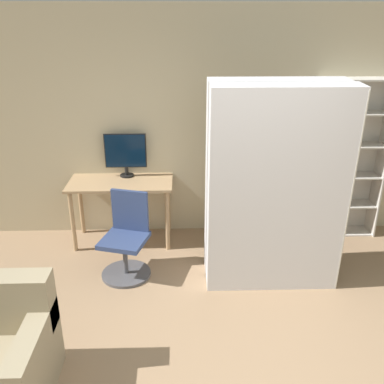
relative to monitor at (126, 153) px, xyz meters
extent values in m
cube|color=#C6B793|center=(1.05, 0.13, 0.28)|extent=(8.00, 0.06, 2.70)
cube|color=tan|center=(-0.06, -0.19, -0.31)|extent=(1.21, 0.57, 0.03)
cylinder|color=tan|center=(-0.60, -0.41, -0.70)|extent=(0.05, 0.05, 0.74)
cylinder|color=tan|center=(0.49, -0.41, -0.70)|extent=(0.05, 0.05, 0.74)
cylinder|color=tan|center=(-0.60, 0.04, -0.70)|extent=(0.05, 0.05, 0.74)
cylinder|color=tan|center=(0.49, 0.04, -0.70)|extent=(0.05, 0.05, 0.74)
cylinder|color=black|center=(0.00, 0.00, -0.28)|extent=(0.16, 0.16, 0.02)
cylinder|color=black|center=(0.00, 0.00, -0.22)|extent=(0.04, 0.04, 0.10)
cube|color=black|center=(0.00, 0.00, 0.02)|extent=(0.49, 0.02, 0.41)
cube|color=#0A1E38|center=(0.00, 0.00, 0.02)|extent=(0.47, 0.03, 0.39)
cylinder|color=#4C4C51|center=(0.05, -0.95, -1.05)|extent=(0.52, 0.52, 0.03)
cylinder|color=#4C4C51|center=(0.05, -0.95, -0.86)|extent=(0.05, 0.05, 0.36)
cube|color=navy|center=(0.05, -0.95, -0.65)|extent=(0.54, 0.54, 0.05)
cube|color=navy|center=(0.11, -0.76, -0.40)|extent=(0.39, 0.15, 0.45)
cube|color=beige|center=(2.20, -0.05, -0.11)|extent=(0.02, 0.30, 1.92)
cube|color=beige|center=(3.05, -0.05, -0.11)|extent=(0.02, 0.30, 1.92)
cube|color=beige|center=(2.63, 0.09, -0.11)|extent=(0.86, 0.02, 1.92)
cube|color=beige|center=(2.63, -0.05, -1.06)|extent=(0.83, 0.26, 0.02)
cube|color=beige|center=(2.63, -0.05, -0.68)|extent=(0.83, 0.26, 0.02)
cube|color=beige|center=(2.63, -0.05, -0.30)|extent=(0.83, 0.26, 0.02)
cube|color=beige|center=(2.63, -0.05, 0.08)|extent=(0.83, 0.26, 0.02)
cube|color=beige|center=(2.63, -0.05, 0.46)|extent=(0.83, 0.26, 0.02)
cube|color=beige|center=(2.63, -0.05, 0.84)|extent=(0.83, 0.26, 0.02)
cube|color=#287A38|center=(2.24, 0.00, -0.90)|extent=(0.03, 0.15, 0.30)
cube|color=teal|center=(2.28, -0.05, -0.91)|extent=(0.04, 0.15, 0.29)
cube|color=brown|center=(2.32, -0.05, -0.94)|extent=(0.03, 0.16, 0.22)
cube|color=red|center=(2.35, -0.06, -0.94)|extent=(0.04, 0.21, 0.22)
cube|color=#7A2D84|center=(2.24, -0.07, -0.55)|extent=(0.03, 0.19, 0.24)
cube|color=brown|center=(2.28, -0.07, -0.53)|extent=(0.04, 0.21, 0.29)
cube|color=#1E4C9E|center=(2.32, -0.05, -0.56)|extent=(0.04, 0.19, 0.22)
cube|color=#287A38|center=(2.36, -0.05, -0.55)|extent=(0.03, 0.22, 0.24)
cube|color=teal|center=(2.39, -0.09, -0.55)|extent=(0.02, 0.18, 0.25)
cube|color=brown|center=(2.42, -0.07, -0.53)|extent=(0.02, 0.19, 0.28)
cube|color=#232328|center=(2.45, -0.06, -0.55)|extent=(0.03, 0.16, 0.25)
cube|color=red|center=(2.48, -0.07, -0.54)|extent=(0.02, 0.16, 0.26)
cube|color=#287A38|center=(2.24, -0.08, -0.17)|extent=(0.03, 0.19, 0.24)
cube|color=orange|center=(2.28, -0.07, -0.15)|extent=(0.03, 0.19, 0.28)
cube|color=red|center=(2.31, -0.07, -0.16)|extent=(0.02, 0.22, 0.27)
cube|color=orange|center=(2.34, 0.00, -0.13)|extent=(0.03, 0.15, 0.33)
cube|color=#7A2D84|center=(2.38, -0.02, -0.18)|extent=(0.04, 0.15, 0.23)
cube|color=#287A38|center=(2.42, -0.05, -0.18)|extent=(0.03, 0.22, 0.22)
cube|color=gold|center=(2.45, -0.08, -0.15)|extent=(0.02, 0.20, 0.29)
cube|color=brown|center=(2.48, -0.03, -0.16)|extent=(0.03, 0.20, 0.27)
cube|color=#7A2D84|center=(2.52, -0.01, -0.17)|extent=(0.02, 0.16, 0.25)
cube|color=teal|center=(2.23, -0.09, 0.23)|extent=(0.02, 0.16, 0.29)
cube|color=orange|center=(2.27, -0.02, 0.22)|extent=(0.04, 0.19, 0.26)
cube|color=#1E4C9E|center=(2.30, -0.02, 0.20)|extent=(0.02, 0.20, 0.22)
cube|color=teal|center=(2.34, -0.04, 0.20)|extent=(0.03, 0.19, 0.22)
cube|color=#7A2D84|center=(2.38, -0.10, 0.24)|extent=(0.03, 0.15, 0.31)
cube|color=red|center=(2.42, -0.08, 0.23)|extent=(0.04, 0.16, 0.28)
cube|color=brown|center=(2.45, -0.06, 0.21)|extent=(0.02, 0.17, 0.24)
cube|color=orange|center=(2.23, -0.03, 0.63)|extent=(0.02, 0.21, 0.32)
cube|color=orange|center=(2.27, -0.05, 0.58)|extent=(0.03, 0.22, 0.23)
cube|color=teal|center=(2.30, -0.03, 0.63)|extent=(0.03, 0.15, 0.33)
cube|color=#232328|center=(2.33, -0.04, 0.58)|extent=(0.03, 0.15, 0.22)
cube|color=#232328|center=(2.37, -0.07, 0.59)|extent=(0.02, 0.18, 0.24)
cube|color=#1E4C9E|center=(2.41, -0.01, 0.62)|extent=(0.03, 0.16, 0.29)
cube|color=silver|center=(1.55, -1.17, -0.05)|extent=(1.31, 0.33, 2.04)
cube|color=beige|center=(2.20, -1.17, -0.05)|extent=(0.01, 0.34, 2.00)
cube|color=silver|center=(1.55, -0.85, -0.05)|extent=(1.31, 0.32, 2.03)
cube|color=beige|center=(2.20, -0.85, -0.05)|extent=(0.01, 0.32, 1.99)
cube|color=gray|center=(-0.39, -2.52, -0.57)|extent=(0.16, 0.80, 0.20)
camera|label=1|loc=(0.64, -4.84, 1.51)|focal=40.00mm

